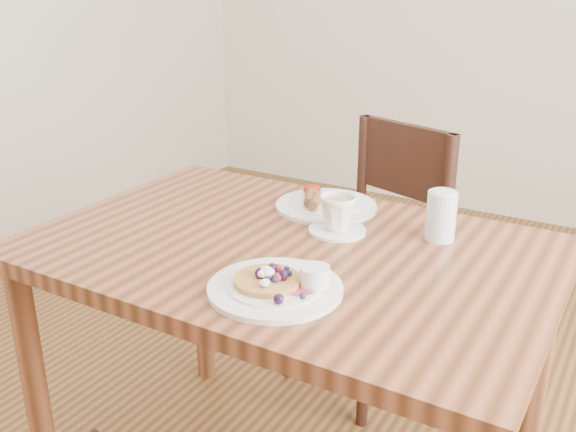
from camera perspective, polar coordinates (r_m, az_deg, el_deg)
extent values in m
cube|color=brown|center=(1.50, 0.00, -3.21)|extent=(1.20, 0.80, 0.04)
cylinder|color=brown|center=(1.79, -21.52, -14.21)|extent=(0.06, 0.06, 0.71)
cylinder|color=brown|center=(1.82, 21.15, -13.62)|extent=(0.06, 0.06, 0.71)
cylinder|color=brown|center=(2.20, -7.65, -6.05)|extent=(0.06, 0.06, 0.71)
cube|color=black|center=(2.13, 6.70, -3.99)|extent=(0.53, 0.53, 0.04)
cylinder|color=black|center=(2.24, -0.15, -9.31)|extent=(0.04, 0.04, 0.43)
cylinder|color=black|center=(2.03, 6.78, -13.08)|extent=(0.04, 0.04, 0.43)
cylinder|color=black|center=(2.47, 6.18, -6.46)|extent=(0.04, 0.04, 0.43)
cylinder|color=black|center=(2.27, 12.96, -9.46)|extent=(0.04, 0.04, 0.43)
cylinder|color=black|center=(2.09, 13.95, 1.28)|extent=(0.04, 0.04, 0.43)
cylinder|color=black|center=(2.29, 6.61, 3.57)|extent=(0.04, 0.04, 0.43)
cube|color=black|center=(2.17, 10.43, 4.93)|extent=(0.37, 0.14, 0.24)
cylinder|color=white|center=(1.28, -1.15, -6.46)|extent=(0.27, 0.27, 0.01)
cylinder|color=white|center=(1.28, -1.15, -6.18)|extent=(0.19, 0.19, 0.01)
cylinder|color=#B22D59|center=(1.26, 1.03, -6.39)|extent=(0.07, 0.07, 0.00)
cylinder|color=#C68C47|center=(1.27, -1.85, -5.75)|extent=(0.13, 0.13, 0.01)
ellipsoid|color=white|center=(1.27, -2.17, -5.09)|extent=(0.03, 0.03, 0.02)
ellipsoid|color=white|center=(1.24, -2.21, -5.85)|extent=(0.02, 0.02, 0.01)
cylinder|color=white|center=(1.26, 2.40, -5.36)|extent=(0.06, 0.06, 0.04)
cylinder|color=#591E07|center=(1.25, 2.41, -4.70)|extent=(0.05, 0.05, 0.00)
sphere|color=black|center=(1.27, -0.34, -5.19)|extent=(0.02, 0.02, 0.02)
sphere|color=#1E234C|center=(1.28, 0.14, -5.08)|extent=(0.01, 0.01, 0.01)
sphere|color=#1E234C|center=(1.30, 0.10, -4.67)|extent=(0.01, 0.01, 0.01)
sphere|color=#B21938|center=(1.29, -0.90, -4.68)|extent=(0.02, 0.02, 0.02)
sphere|color=black|center=(1.30, -1.58, -4.49)|extent=(0.02, 0.02, 0.02)
sphere|color=#1E234C|center=(1.29, -2.47, -4.77)|extent=(0.01, 0.01, 0.01)
sphere|color=black|center=(1.27, -2.01, -5.02)|extent=(0.02, 0.02, 0.02)
sphere|color=#1E234C|center=(1.26, -2.09, -5.50)|extent=(0.01, 0.01, 0.01)
sphere|color=#1E234C|center=(1.25, -1.51, -5.84)|extent=(0.01, 0.01, 0.01)
sphere|color=#B21938|center=(1.26, -0.77, -5.43)|extent=(0.02, 0.02, 0.02)
sphere|color=#1E234C|center=(1.21, 0.41, -7.39)|extent=(0.01, 0.01, 0.01)
sphere|color=#B21938|center=(1.23, 1.86, -6.82)|extent=(0.01, 0.01, 0.01)
sphere|color=black|center=(1.26, 2.50, -5.87)|extent=(0.02, 0.02, 0.02)
sphere|color=#1E234C|center=(1.30, 2.22, -5.24)|extent=(0.01, 0.01, 0.01)
cylinder|color=white|center=(1.72, 3.40, 0.89)|extent=(0.27, 0.27, 0.01)
cylinder|color=white|center=(1.72, 3.41, 1.11)|extent=(0.19, 0.19, 0.01)
cylinder|color=brown|center=(1.71, 1.92, 1.65)|extent=(0.06, 0.10, 0.03)
cylinder|color=brown|center=(1.69, 2.42, 1.36)|extent=(0.06, 0.10, 0.03)
cube|color=maroon|center=(1.74, 4.16, 1.55)|extent=(0.08, 0.04, 0.01)
cube|color=maroon|center=(1.71, 4.69, 1.39)|extent=(0.08, 0.03, 0.01)
cylinder|color=white|center=(1.67, 4.61, 0.67)|extent=(0.07, 0.07, 0.00)
ellipsoid|color=yellow|center=(1.66, 4.62, 0.99)|extent=(0.03, 0.03, 0.01)
ellipsoid|color=#A5190F|center=(1.77, 2.15, 2.36)|extent=(0.05, 0.05, 0.03)
cylinder|color=white|center=(1.57, 4.40, -1.27)|extent=(0.14, 0.14, 0.01)
imported|color=white|center=(1.55, 4.45, 0.32)|extent=(0.13, 0.13, 0.08)
cylinder|color=tan|center=(1.54, 4.48, 1.38)|extent=(0.07, 0.07, 0.00)
cylinder|color=silver|center=(1.54, 13.46, 0.00)|extent=(0.07, 0.07, 0.12)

